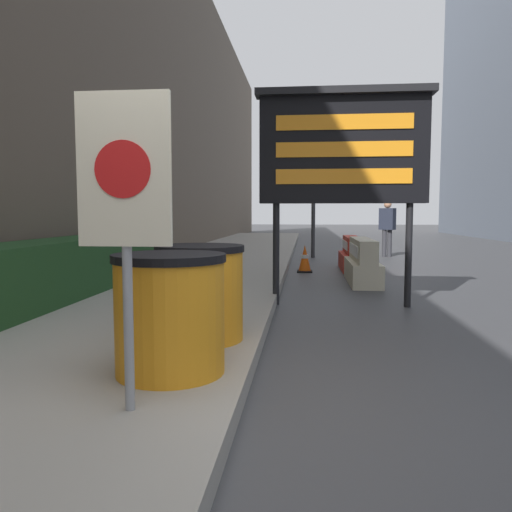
# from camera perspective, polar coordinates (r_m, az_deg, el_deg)

# --- Properties ---
(ground_plane) EXTENTS (120.00, 120.00, 0.00)m
(ground_plane) POSITION_cam_1_polar(r_m,az_deg,el_deg) (3.38, -2.18, -19.07)
(ground_plane) COLOR #3F3F42
(building_left_facade) EXTENTS (0.40, 50.40, 10.66)m
(building_left_facade) POSITION_cam_1_polar(r_m,az_deg,el_deg) (14.14, -13.34, 21.01)
(building_left_facade) COLOR brown
(building_left_facade) RESTS_ON ground_plane
(hedge_strip) EXTENTS (0.90, 7.79, 0.83)m
(hedge_strip) POSITION_cam_1_polar(r_m,az_deg,el_deg) (8.25, -19.80, -0.92)
(hedge_strip) COLOR #1E421E
(hedge_strip) RESTS_ON sidewalk_left
(bare_tree) EXTENTS (1.09, 1.81, 3.40)m
(bare_tree) POSITION_cam_1_polar(r_m,az_deg,el_deg) (12.29, -11.82, 6.51)
(bare_tree) COLOR #4C3D2D
(bare_tree) RESTS_ON sidewalk_left
(barrel_drum_foreground) EXTENTS (0.85, 0.85, 0.91)m
(barrel_drum_foreground) POSITION_cam_1_polar(r_m,az_deg,el_deg) (3.84, -9.81, -6.47)
(barrel_drum_foreground) COLOR orange
(barrel_drum_foreground) RESTS_ON sidewalk_left
(barrel_drum_middle) EXTENTS (0.85, 0.85, 0.91)m
(barrel_drum_middle) POSITION_cam_1_polar(r_m,az_deg,el_deg) (4.80, -6.42, -4.15)
(barrel_drum_middle) COLOR orange
(barrel_drum_middle) RESTS_ON sidewalk_left
(warning_sign) EXTENTS (0.56, 0.08, 1.92)m
(warning_sign) POSITION_cam_1_polar(r_m,az_deg,el_deg) (3.07, -14.78, 6.81)
(warning_sign) COLOR gray
(warning_sign) RESTS_ON sidewalk_left
(message_board) EXTENTS (2.54, 0.36, 3.16)m
(message_board) POSITION_cam_1_polar(r_m,az_deg,el_deg) (7.51, 9.92, 11.99)
(message_board) COLOR black
(message_board) RESTS_ON ground_plane
(jersey_barrier_cream) EXTENTS (0.56, 2.10, 0.88)m
(jersey_barrier_cream) POSITION_cam_1_polar(r_m,az_deg,el_deg) (10.10, 12.07, -0.84)
(jersey_barrier_cream) COLOR beige
(jersey_barrier_cream) RESTS_ON ground_plane
(jersey_barrier_red_striped) EXTENTS (0.54, 1.77, 0.81)m
(jersey_barrier_red_striped) POSITION_cam_1_polar(r_m,az_deg,el_deg) (12.40, 10.89, 0.10)
(jersey_barrier_red_striped) COLOR red
(jersey_barrier_red_striped) RESTS_ON ground_plane
(traffic_cone_near) EXTENTS (0.36, 0.36, 0.64)m
(traffic_cone_near) POSITION_cam_1_polar(r_m,az_deg,el_deg) (11.73, 5.59, -0.33)
(traffic_cone_near) COLOR black
(traffic_cone_near) RESTS_ON ground_plane
(traffic_light_near_curb) EXTENTS (0.28, 0.44, 4.43)m
(traffic_light_near_curb) POSITION_cam_1_polar(r_m,az_deg,el_deg) (15.59, 6.64, 11.53)
(traffic_light_near_curb) COLOR #2D2D30
(traffic_light_near_curb) RESTS_ON ground_plane
(pedestrian_worker) EXTENTS (0.54, 0.48, 1.78)m
(pedestrian_worker) POSITION_cam_1_polar(r_m,az_deg,el_deg) (16.40, 14.78, 3.59)
(pedestrian_worker) COLOR #333338
(pedestrian_worker) RESTS_ON ground_plane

